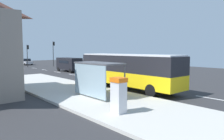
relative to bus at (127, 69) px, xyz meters
The scene contains 20 objects.
ground_plane 13.41m from the bus, 82.59° to the left, with size 56.00×92.00×0.04m, color #2D2D30.
sidewalk_platform 5.14m from the bus, 165.97° to the left, with size 6.20×30.00×0.18m, color beige.
lane_stripe_seg_0 7.34m from the bus, 73.97° to the right, with size 0.16×2.20×0.01m, color silver.
lane_stripe_seg_1 3.25m from the bus, 42.99° to the right, with size 0.16×2.20×0.01m, color silver.
lane_stripe_seg_2 4.16m from the bus, 58.25° to the left, with size 0.16×2.20×0.01m, color silver.
lane_stripe_seg_3 8.60m from the bus, 76.50° to the left, with size 0.16×2.20×0.01m, color silver.
lane_stripe_seg_4 13.44m from the bus, 81.53° to the left, with size 0.16×2.20×0.01m, color silver.
lane_stripe_seg_5 18.37m from the bus, 83.84° to the left, with size 0.16×2.20×0.01m, color silver.
lane_stripe_seg_6 23.33m from the bus, 85.16° to the left, with size 0.16×2.20×0.01m, color silver.
lane_stripe_seg_7 28.30m from the bus, 86.02° to the left, with size 0.16×2.20×0.01m, color silver.
bus is the anchor object (origin of this frame).
white_van 18.15m from the bus, 77.55° to the left, with size 2.07×5.22×2.30m.
sedan_near 39.09m from the bus, 84.11° to the left, with size 1.99×4.47×1.52m.
ticket_machine 8.37m from the bus, 137.84° to the right, with size 0.66×0.76×1.94m.
recycling_bin_green 2.95m from the bus, 157.33° to the left, with size 0.52×0.52×0.95m, color green.
recycling_bin_red 3.26m from the bus, 145.04° to the left, with size 0.52×0.52×0.95m, color red.
traffic_light_near_side 31.23m from the bus, 76.64° to the left, with size 0.49×0.28×5.49m.
traffic_light_far_side 31.22m from the bus, 92.56° to the left, with size 0.49×0.28×5.40m.
traffic_light_median 32.03m from the bus, 86.21° to the left, with size 0.49×0.28×4.69m.
bus_shelter 4.92m from the bus, 163.00° to the right, with size 1.80×4.00×2.50m.
Camera 1 is at (-15.61, -13.19, 3.60)m, focal length 34.37 mm.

